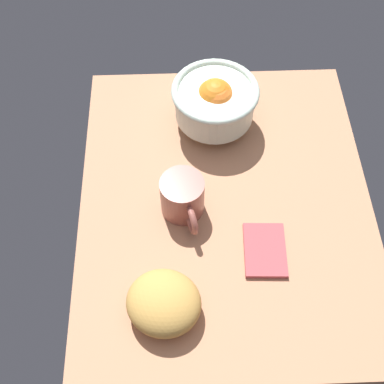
{
  "coord_description": "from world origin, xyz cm",
  "views": [
    {
      "loc": [
        53.48,
        -8.83,
        87.04
      ],
      "look_at": [
        1.11,
        -6.93,
        5.0
      ],
      "focal_mm": 46.91,
      "sensor_mm": 36.0,
      "label": 1
    }
  ],
  "objects_px": {
    "mug": "(183,197)",
    "napkin_folded": "(265,250)",
    "bread_loaf": "(164,303)",
    "fruit_bowl": "(215,101)"
  },
  "relations": [
    {
      "from": "mug",
      "to": "napkin_folded",
      "type": "bearing_deg",
      "value": 56.96
    },
    {
      "from": "bread_loaf",
      "to": "mug",
      "type": "relative_size",
      "value": 1.04
    },
    {
      "from": "fruit_bowl",
      "to": "bread_loaf",
      "type": "bearing_deg",
      "value": -14.75
    },
    {
      "from": "bread_loaf",
      "to": "mug",
      "type": "bearing_deg",
      "value": 169.47
    },
    {
      "from": "napkin_folded",
      "to": "mug",
      "type": "xyz_separation_m",
      "value": [
        -0.1,
        -0.15,
        0.04
      ]
    },
    {
      "from": "fruit_bowl",
      "to": "bread_loaf",
      "type": "distance_m",
      "value": 0.45
    },
    {
      "from": "bread_loaf",
      "to": "napkin_folded",
      "type": "relative_size",
      "value": 1.18
    },
    {
      "from": "fruit_bowl",
      "to": "napkin_folded",
      "type": "relative_size",
      "value": 1.67
    },
    {
      "from": "fruit_bowl",
      "to": "napkin_folded",
      "type": "xyz_separation_m",
      "value": [
        0.32,
        0.08,
        -0.06
      ]
    },
    {
      "from": "fruit_bowl",
      "to": "mug",
      "type": "height_order",
      "value": "fruit_bowl"
    }
  ]
}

